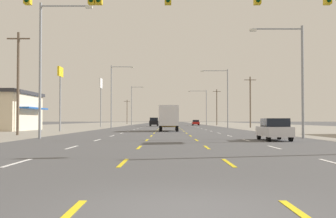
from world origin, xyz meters
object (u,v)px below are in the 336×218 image
(pole_sign_left_row_2, at_px, (103,89))
(streetlight_right_row_1, at_px, (227,94))
(sedan_far_right_midfar, at_px, (198,123))
(streetlight_right_row_2, at_px, (206,104))
(streetlight_left_row_0, at_px, (47,60))
(suv_inner_left_mid, at_px, (156,122))
(streetlight_left_row_2, at_px, (135,103))
(hatchback_far_right_nearest, at_px, (276,129))
(streetlight_left_row_1, at_px, (115,92))
(streetlight_right_row_0, at_px, (299,72))
(pole_sign_left_row_1, at_px, (62,84))
(box_truck_center_turn_near, at_px, (171,117))
(hatchback_center_turn_far, at_px, (171,122))

(pole_sign_left_row_2, bearing_deg, streetlight_right_row_1, -27.72)
(sedan_far_right_midfar, xyz_separation_m, pole_sign_left_row_2, (-21.15, -24.15, 7.04))
(sedan_far_right_midfar, xyz_separation_m, streetlight_right_row_2, (2.50, 2.18, 4.89))
(streetlight_left_row_0, xyz_separation_m, streetlight_right_row_2, (19.35, 77.58, -0.40))
(suv_inner_left_mid, distance_m, streetlight_left_row_0, 61.85)
(suv_inner_left_mid, height_order, streetlight_left_row_2, streetlight_left_row_2)
(hatchback_far_right_nearest, height_order, pole_sign_left_row_2, pole_sign_left_row_2)
(pole_sign_left_row_2, distance_m, streetlight_left_row_1, 13.27)
(suv_inner_left_mid, relative_size, streetlight_left_row_1, 0.45)
(streetlight_right_row_0, bearing_deg, streetlight_left_row_0, -180.00)
(streetlight_right_row_1, bearing_deg, pole_sign_left_row_1, -141.79)
(hatchback_far_right_nearest, relative_size, streetlight_right_row_2, 0.41)
(streetlight_left_row_0, distance_m, streetlight_left_row_2, 77.58)
(sedan_far_right_midfar, xyz_separation_m, pole_sign_left_row_1, (-21.11, -55.25, 5.34))
(pole_sign_left_row_1, xyz_separation_m, streetlight_right_row_0, (23.72, -20.15, -0.97))
(sedan_far_right_midfar, height_order, streetlight_right_row_2, streetlight_right_row_2)
(streetlight_right_row_0, height_order, streetlight_right_row_2, streetlight_right_row_2)
(box_truck_center_turn_near, relative_size, streetlight_right_row_2, 0.75)
(pole_sign_left_row_1, distance_m, pole_sign_left_row_2, 31.15)
(pole_sign_left_row_2, bearing_deg, streetlight_left_row_0, -85.20)
(pole_sign_left_row_2, bearing_deg, streetlight_right_row_2, 48.06)
(hatchback_far_right_nearest, xyz_separation_m, pole_sign_left_row_1, (-21.17, 23.11, 5.31))
(hatchback_center_turn_far, bearing_deg, box_truck_center_turn_near, -90.12)
(sedan_far_right_midfar, height_order, streetlight_left_row_0, streetlight_left_row_0)
(suv_inner_left_mid, distance_m, sedan_far_right_midfar, 17.60)
(suv_inner_left_mid, bearing_deg, pole_sign_left_row_2, -136.44)
(hatchback_far_right_nearest, relative_size, sedan_far_right_midfar, 0.87)
(box_truck_center_turn_near, height_order, hatchback_center_turn_far, box_truck_center_turn_near)
(suv_inner_left_mid, bearing_deg, box_truck_center_turn_near, -85.37)
(sedan_far_right_midfar, relative_size, pole_sign_left_row_1, 0.55)
(streetlight_right_row_0, distance_m, streetlight_right_row_1, 38.80)
(streetlight_left_row_0, bearing_deg, streetlight_left_row_1, 90.04)
(streetlight_left_row_0, bearing_deg, hatchback_far_right_nearest, -9.93)
(streetlight_right_row_0, bearing_deg, streetlight_left_row_2, 104.14)
(hatchback_far_right_nearest, distance_m, streetlight_right_row_0, 5.84)
(pole_sign_left_row_1, bearing_deg, streetlight_right_row_2, 67.65)
(streetlight_right_row_0, bearing_deg, pole_sign_left_row_1, 139.64)
(pole_sign_left_row_1, height_order, streetlight_right_row_2, streetlight_right_row_2)
(box_truck_center_turn_near, height_order, pole_sign_left_row_2, pole_sign_left_row_2)
(hatchback_center_turn_far, height_order, pole_sign_left_row_1, pole_sign_left_row_1)
(streetlight_right_row_0, bearing_deg, streetlight_right_row_1, 90.06)
(streetlight_left_row_2, bearing_deg, hatchback_center_turn_far, 54.61)
(streetlight_left_row_0, xyz_separation_m, streetlight_right_row_1, (19.41, 38.79, -0.05))
(hatchback_center_turn_far, bearing_deg, streetlight_left_row_1, -100.52)
(hatchback_far_right_nearest, bearing_deg, streetlight_left_row_1, 112.08)
(suv_inner_left_mid, bearing_deg, hatchback_center_turn_far, 83.44)
(hatchback_far_right_nearest, bearing_deg, box_truck_center_turn_near, 107.37)
(suv_inner_left_mid, relative_size, streetlight_left_row_0, 0.47)
(box_truck_center_turn_near, distance_m, pole_sign_left_row_1, 14.51)
(suv_inner_left_mid, bearing_deg, streetlight_left_row_2, 111.43)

